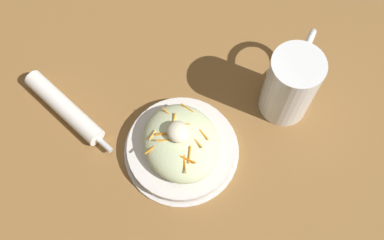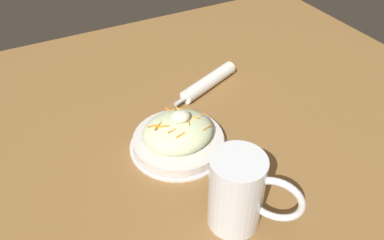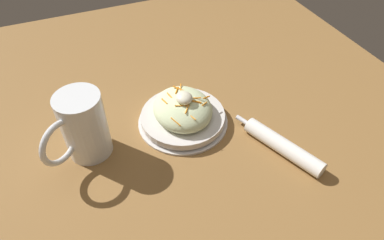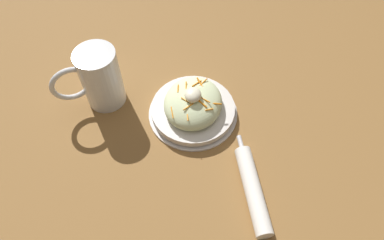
% 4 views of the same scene
% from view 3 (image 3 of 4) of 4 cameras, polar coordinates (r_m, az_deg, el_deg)
% --- Properties ---
extents(ground_plane, '(1.43, 1.43, 0.00)m').
position_cam_3_polar(ground_plane, '(0.76, -5.81, -5.03)').
color(ground_plane, olive).
extents(salad_plate, '(0.21, 0.21, 0.09)m').
position_cam_3_polar(salad_plate, '(0.80, -1.54, 1.18)').
color(salad_plate, silver).
rests_on(salad_plate, ground_plane).
extents(beer_mug, '(0.12, 0.14, 0.15)m').
position_cam_3_polar(beer_mug, '(0.74, -17.52, -1.44)').
color(beer_mug, white).
rests_on(beer_mug, ground_plane).
extents(napkin_roll, '(0.22, 0.11, 0.04)m').
position_cam_3_polar(napkin_roll, '(0.77, 14.84, -4.20)').
color(napkin_roll, white).
rests_on(napkin_roll, ground_plane).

